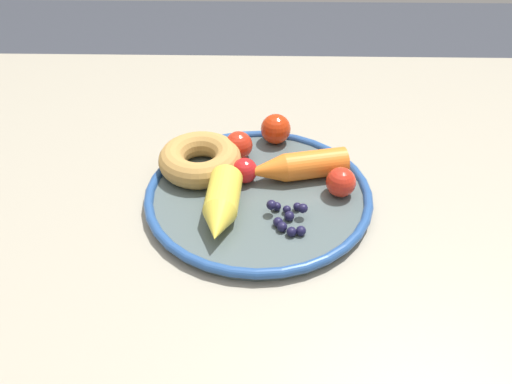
{
  "coord_description": "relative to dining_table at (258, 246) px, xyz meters",
  "views": [
    {
      "loc": [
        0.01,
        -0.51,
        1.15
      ],
      "look_at": [
        -0.0,
        0.0,
        0.75
      ],
      "focal_mm": 36.17,
      "sensor_mm": 36.0,
      "label": 1
    }
  ],
  "objects": [
    {
      "name": "tomato_far",
      "position": [
        0.02,
        0.12,
        0.11
      ],
      "size": [
        0.04,
        0.04,
        0.04
      ],
      "primitive_type": "sphere",
      "color": "red",
      "rests_on": "plate"
    },
    {
      "name": "carrot_orange",
      "position": [
        0.05,
        0.03,
        0.11
      ],
      "size": [
        0.14,
        0.07,
        0.04
      ],
      "color": "orange",
      "rests_on": "plate"
    },
    {
      "name": "dining_table",
      "position": [
        0.0,
        0.0,
        0.0
      ],
      "size": [
        1.22,
        0.89,
        0.73
      ],
      "color": "gray",
      "rests_on": "ground_plane"
    },
    {
      "name": "blueberry_pile",
      "position": [
        0.03,
        -0.05,
        0.1
      ],
      "size": [
        0.05,
        0.06,
        0.02
      ],
      "color": "#191638",
      "rests_on": "plate"
    },
    {
      "name": "plate",
      "position": [
        -0.0,
        0.0,
        0.09
      ],
      "size": [
        0.28,
        0.28,
        0.02
      ],
      "color": "#4B5A5B",
      "rests_on": "dining_table"
    },
    {
      "name": "carrot_yellow",
      "position": [
        -0.04,
        -0.05,
        0.11
      ],
      "size": [
        0.05,
        0.11,
        0.04
      ],
      "color": "yellow",
      "rests_on": "plate"
    },
    {
      "name": "donut",
      "position": [
        -0.08,
        0.05,
        0.11
      ],
      "size": [
        0.12,
        0.12,
        0.03
      ],
      "primitive_type": "torus",
      "rotation": [
        0.0,
        0.0,
        3.04
      ],
      "color": "#B28443",
      "rests_on": "plate"
    },
    {
      "name": "tomato_near",
      "position": [
        0.1,
        -0.0,
        0.11
      ],
      "size": [
        0.04,
        0.04,
        0.04
      ],
      "primitive_type": "sphere",
      "color": "red",
      "rests_on": "plate"
    },
    {
      "name": "tomato_mid",
      "position": [
        -0.03,
        0.08,
        0.11
      ],
      "size": [
        0.04,
        0.04,
        0.04
      ],
      "primitive_type": "sphere",
      "color": "red",
      "rests_on": "plate"
    },
    {
      "name": "tomato_extra",
      "position": [
        -0.02,
        0.02,
        0.11
      ],
      "size": [
        0.03,
        0.03,
        0.03
      ],
      "primitive_type": "sphere",
      "color": "red",
      "rests_on": "plate"
    }
  ]
}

